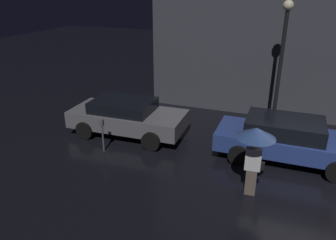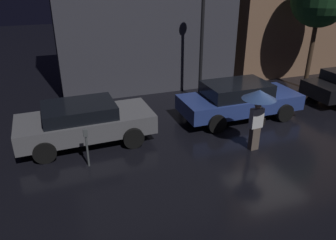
# 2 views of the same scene
# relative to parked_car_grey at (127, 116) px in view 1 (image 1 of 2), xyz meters

# --- Properties ---
(ground_plane) EXTENTS (60.00, 60.00, 0.00)m
(ground_plane) POSITION_rel_parked_car_grey_xyz_m (6.31, -1.30, -0.73)
(ground_plane) COLOR black
(building_facade_left) EXTENTS (8.10, 3.00, 8.62)m
(building_facade_left) POSITION_rel_parked_car_grey_xyz_m (3.58, 5.20, 3.58)
(building_facade_left) COLOR #3D3D47
(building_facade_left) RESTS_ON ground
(parked_car_grey) EXTENTS (4.33, 2.05, 1.35)m
(parked_car_grey) POSITION_rel_parked_car_grey_xyz_m (0.00, 0.00, 0.00)
(parked_car_grey) COLOR slate
(parked_car_grey) RESTS_ON ground
(parked_car_blue) EXTENTS (4.56, 2.01, 1.40)m
(parked_car_blue) POSITION_rel_parked_car_grey_xyz_m (5.71, 0.05, 0.02)
(parked_car_blue) COLOR navy
(parked_car_blue) RESTS_ON ground
(pedestrian_with_umbrella) EXTENTS (1.02, 1.02, 1.97)m
(pedestrian_with_umbrella) POSITION_rel_parked_car_grey_xyz_m (4.90, -2.29, 0.84)
(pedestrian_with_umbrella) COLOR #66564C
(pedestrian_with_umbrella) RESTS_ON ground
(parking_meter) EXTENTS (0.12, 0.10, 1.17)m
(parking_meter) POSITION_rel_parked_car_grey_xyz_m (-0.13, -1.54, 0.00)
(parking_meter) COLOR #4C5154
(parking_meter) RESTS_ON ground
(street_lamp_near) EXTENTS (0.36, 0.36, 4.83)m
(street_lamp_near) POSITION_rel_parked_car_grey_xyz_m (5.14, 2.29, 2.34)
(street_lamp_near) COLOR black
(street_lamp_near) RESTS_ON ground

